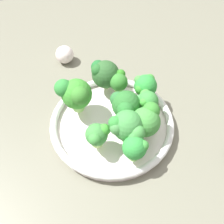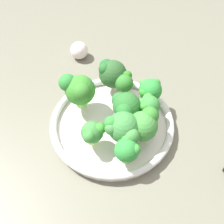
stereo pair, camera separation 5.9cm
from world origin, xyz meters
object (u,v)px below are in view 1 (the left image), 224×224
broccoli_floret_2 (147,101)px  broccoli_floret_3 (146,120)px  broccoli_floret_1 (74,93)px  broccoli_floret_6 (145,86)px  broccoli_floret_5 (97,135)px  garlic_bulb (65,55)px  broccoli_floret_7 (104,73)px  broccoli_floret_4 (118,82)px  broccoli_floret_9 (127,127)px  broccoli_floret_8 (135,147)px  broccoli_floret_0 (125,105)px  bowl (112,124)px

broccoli_floret_2 → broccoli_floret_3: size_ratio=0.90×
broccoli_floret_1 → broccoli_floret_6: 15.87cm
broccoli_floret_5 → garlic_bulb: bearing=179.1°
broccoli_floret_6 → garlic_bulb: (-22.18, -13.60, -4.35)cm
broccoli_floret_2 → broccoli_floret_7: broccoli_floret_7 is taller
broccoli_floret_1 → broccoli_floret_4: size_ratio=1.43×
broccoli_floret_4 → broccoli_floret_5: bearing=-37.0°
broccoli_floret_4 → garlic_bulb: broccoli_floret_4 is taller
broccoli_floret_1 → broccoli_floret_9: broccoli_floret_1 is taller
broccoli_floret_6 → broccoli_floret_8: size_ratio=1.08×
broccoli_floret_2 → broccoli_floret_7: 12.69cm
broccoli_floret_0 → broccoli_floret_8: size_ratio=1.16×
broccoli_floret_0 → broccoli_floret_1: bearing=-122.5°
broccoli_floret_9 → broccoli_floret_5: bearing=-100.0°
broccoli_floret_0 → garlic_bulb: size_ratio=1.47×
broccoli_floret_0 → garlic_bulb: 27.35cm
broccoli_floret_0 → broccoli_floret_8: 10.09cm
broccoli_floret_2 → broccoli_floret_7: (-11.30, -5.77, -0.01)cm
broccoli_floret_7 → broccoli_floret_8: 20.66cm
broccoli_floret_2 → broccoli_floret_9: 8.44cm
broccoli_floret_3 → broccoli_floret_6: broccoli_floret_3 is taller
broccoli_floret_3 → broccoli_floret_7: (-15.93, -3.48, -0.20)cm
broccoli_floret_0 → broccoli_floret_9: 6.02cm
broccoli_floret_3 → broccoli_floret_6: bearing=156.9°
broccoli_floret_0 → broccoli_floret_9: broccoli_floret_9 is taller
broccoli_floret_8 → garlic_bulb: (-35.87, -5.36, -4.12)cm
broccoli_floret_5 → broccoli_floret_8: 7.86cm
broccoli_floret_2 → broccoli_floret_3: (4.62, -2.30, 0.19)cm
broccoli_floret_1 → broccoli_floret_4: 10.80cm
broccoli_floret_2 → broccoli_floret_4: bearing=-155.8°
garlic_bulb → broccoli_floret_6: bearing=31.5°
broccoli_floret_0 → garlic_bulb: broccoli_floret_0 is taller
bowl → broccoli_floret_0: broccoli_floret_0 is taller
broccoli_floret_4 → broccoli_floret_7: 4.10cm
broccoli_floret_3 → broccoli_floret_1: bearing=-133.2°
broccoli_floret_8 → broccoli_floret_3: bearing=136.8°
broccoli_floret_0 → broccoli_floret_5: 9.07cm
broccoli_floret_8 → broccoli_floret_7: bearing=177.4°
bowl → broccoli_floret_6: (-3.71, 9.25, 5.33)cm
broccoli_floret_0 → broccoli_floret_1: broccoli_floret_1 is taller
broccoli_floret_7 → broccoli_floret_9: size_ratio=0.91×
broccoli_floret_2 → garlic_bulb: 29.49cm
broccoli_floret_2 → broccoli_floret_3: bearing=-26.4°
broccoli_floret_0 → broccoli_floret_5: (4.65, -7.75, -0.83)cm
broccoli_floret_9 → bowl: bearing=-169.6°
broccoli_floret_3 → garlic_bulb: 32.98cm
broccoli_floret_3 → broccoli_floret_7: size_ratio=1.02×
bowl → broccoli_floret_4: broccoli_floret_4 is taller
bowl → broccoli_floret_8: broccoli_floret_8 is taller
broccoli_floret_4 → broccoli_floret_6: size_ratio=0.90×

